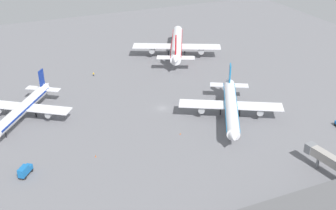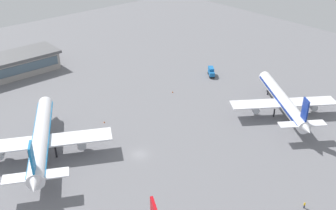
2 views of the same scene
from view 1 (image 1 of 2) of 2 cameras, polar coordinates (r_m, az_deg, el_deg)
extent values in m
plane|color=slate|center=(168.29, -0.82, -0.40)|extent=(288.00, 288.00, 0.00)
cube|color=#4C6070|center=(124.68, 20.08, -10.85)|extent=(57.62, 0.30, 3.48)
cylinder|color=white|center=(166.34, -18.69, -0.42)|extent=(24.33, 32.34, 4.03)
cone|color=white|center=(181.37, -15.81, 2.54)|extent=(5.53, 5.98, 3.23)
cube|color=navy|center=(166.21, -18.70, -0.32)|extent=(23.56, 31.19, 0.73)
cube|color=white|center=(167.91, -18.37, -0.26)|extent=(31.89, 24.78, 0.36)
cylinder|color=#A5A8AD|center=(164.11, -15.33, -1.01)|extent=(4.55, 5.18, 2.22)
cylinder|color=#A5A8AD|center=(173.38, -21.12, -0.37)|extent=(4.55, 5.18, 2.22)
cube|color=white|center=(179.02, -16.22, 2.08)|extent=(13.29, 10.68, 0.29)
cube|color=navy|center=(177.12, -16.42, 3.50)|extent=(2.38, 3.13, 6.45)
cylinder|color=black|center=(158.44, -20.69, -3.61)|extent=(0.48, 0.48, 2.82)
cylinder|color=black|center=(168.58, -17.09, -1.11)|extent=(0.48, 0.48, 2.82)
cylinder|color=black|center=(171.63, -19.00, -0.89)|extent=(0.48, 0.48, 2.82)
cylinder|color=white|center=(220.19, 1.17, 8.10)|extent=(24.77, 43.88, 5.09)
cone|color=white|center=(243.65, 1.32, 9.98)|extent=(6.57, 6.69, 4.84)
cone|color=white|center=(196.74, 1.00, 5.98)|extent=(6.44, 7.50, 4.07)
cube|color=red|center=(220.06, 1.17, 8.19)|extent=(24.06, 42.25, 0.92)
cube|color=white|center=(218.17, 1.16, 7.77)|extent=(42.80, 25.85, 0.46)
cylinder|color=#A5A8AD|center=(219.35, -2.09, 7.38)|extent=(5.14, 6.64, 2.80)
cylinder|color=#A5A8AD|center=(218.86, 4.40, 7.27)|extent=(5.14, 6.64, 2.80)
cube|color=white|center=(200.42, 1.03, 6.30)|extent=(17.64, 11.40, 0.37)
cube|color=red|center=(198.34, 1.04, 7.96)|extent=(2.43, 4.24, 8.15)
cylinder|color=black|center=(236.91, 1.26, 8.38)|extent=(0.61, 0.61, 3.56)
cylinder|color=black|center=(218.27, 0.06, 6.72)|extent=(0.61, 0.61, 3.56)
cylinder|color=black|center=(218.11, 2.22, 6.69)|extent=(0.61, 0.61, 3.56)
cylinder|color=white|center=(159.38, 8.34, -0.21)|extent=(23.18, 37.58, 4.44)
cone|color=white|center=(140.60, 8.70, -4.21)|extent=(5.83, 5.92, 4.22)
cone|color=white|center=(178.52, 8.08, 3.13)|extent=(5.77, 6.57, 3.55)
cube|color=#1972B2|center=(159.23, 8.35, -0.11)|extent=(22.49, 36.21, 0.80)
cube|color=white|center=(161.38, 8.30, -0.03)|extent=(36.77, 23.99, 0.40)
cylinder|color=#A5A8AD|center=(163.13, 12.03, -0.67)|extent=(4.65, 5.78, 2.44)
cylinder|color=#A5A8AD|center=(161.74, 4.47, -0.36)|extent=(4.65, 5.78, 2.44)
cube|color=white|center=(175.55, 8.11, 2.62)|extent=(15.20, 10.50, 0.32)
cube|color=#1972B2|center=(173.44, 8.22, 4.22)|extent=(2.27, 3.63, 7.10)
cylinder|color=black|center=(148.85, 8.47, -3.99)|extent=(0.53, 0.53, 3.11)
cylinder|color=black|center=(164.24, 9.44, -0.92)|extent=(0.53, 0.53, 3.11)
cylinder|color=black|center=(163.78, 6.97, -0.82)|extent=(0.53, 0.53, 3.11)
cylinder|color=black|center=(167.07, 21.24, -2.47)|extent=(0.44, 0.84, 0.80)
cube|color=black|center=(137.49, -18.31, -8.60)|extent=(4.89, 5.61, 0.30)
cube|color=#1966B2|center=(138.25, -17.98, -7.85)|extent=(2.60, 2.58, 1.60)
cube|color=#3F596B|center=(138.63, -17.83, -7.56)|extent=(1.32, 1.03, 0.90)
cube|color=#1966B2|center=(136.08, -18.59, -8.31)|extent=(3.81, 4.18, 2.60)
cylinder|color=black|center=(139.36, -18.24, -8.14)|extent=(0.72, 0.82, 0.80)
cylinder|color=black|center=(138.45, -17.56, -8.28)|extent=(0.72, 0.82, 0.80)
cylinder|color=black|center=(136.73, -19.06, -9.03)|extent=(0.72, 0.82, 0.80)
cylinder|color=black|center=(135.80, -18.37, -9.18)|extent=(0.72, 0.82, 0.80)
cylinder|color=#1E2338|center=(200.02, -9.83, 3.94)|extent=(0.33, 0.33, 0.85)
cylinder|color=yellow|center=(199.74, -9.84, 4.13)|extent=(0.39, 0.39, 0.60)
sphere|color=tan|center=(199.59, -9.85, 4.24)|extent=(0.22, 0.22, 0.22)
cylinder|color=yellow|center=(199.80, -9.78, 4.15)|extent=(0.10, 0.10, 0.54)
cylinder|color=yellow|center=(199.69, -9.91, 4.12)|extent=(0.10, 0.10, 0.54)
cube|color=#9E9993|center=(136.14, 21.26, -7.15)|extent=(4.83, 16.87, 2.80)
cylinder|color=slate|center=(140.73, 19.22, -7.20)|extent=(0.90, 0.90, 3.80)
cube|color=slate|center=(140.78, 18.36, -5.43)|extent=(3.42, 2.80, 3.08)
cone|color=#EA590C|center=(150.63, 1.64, -3.82)|extent=(0.44, 0.44, 0.60)
cone|color=#EA590C|center=(140.69, -9.57, -6.69)|extent=(0.44, 0.44, 0.60)
camera|label=2|loc=(237.63, 4.33, 23.74)|focal=41.40mm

